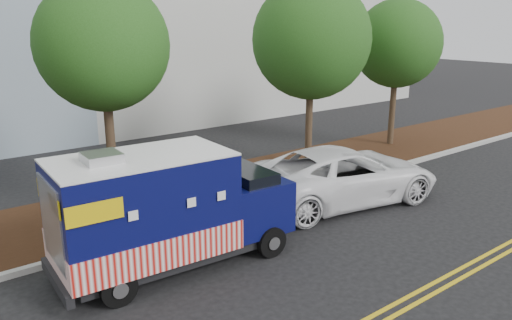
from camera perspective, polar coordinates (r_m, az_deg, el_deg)
ground at (r=12.55m, az=-6.26°, el=-10.16°), size 120.00×120.00×0.00m
curb at (r=13.63m, az=-9.39°, el=-7.76°), size 120.00×0.18×0.15m
mulch_strip at (r=15.39m, az=-13.17°, el=-5.18°), size 120.00×4.00×0.15m
tree_b at (r=14.24m, az=-17.11°, el=12.40°), size 3.56×3.56×6.59m
tree_c at (r=18.50m, az=6.35°, el=13.50°), size 4.29×4.29×6.92m
tree_d at (r=22.40m, az=15.84°, el=12.65°), size 3.71×3.71×6.34m
sign_post at (r=12.80m, az=-15.53°, el=-4.31°), size 0.06×0.06×2.40m
food_truck at (r=11.33m, az=-10.41°, el=-6.02°), size 5.61×2.36×2.90m
white_car at (r=15.60m, az=9.93°, el=-1.67°), size 6.58×3.94×1.71m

